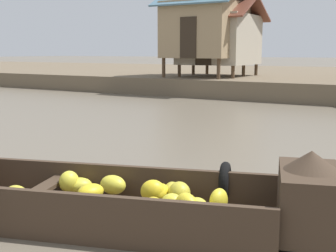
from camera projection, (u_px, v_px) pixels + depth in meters
name	position (u px, v px, depth m)	size (l,w,h in m)	color
ground_plane	(292.00, 142.00, 9.76)	(300.00, 300.00, 0.00)	#665B4C
banana_boat	(110.00, 196.00, 5.05)	(5.14, 2.64, 0.98)	#3D2D21
stilt_house_left	(205.00, 29.00, 20.84)	(3.88, 3.91, 4.35)	#4C3826
stilt_house_mid_left	(219.00, 38.00, 21.54)	(3.85, 3.98, 3.87)	#4C3826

